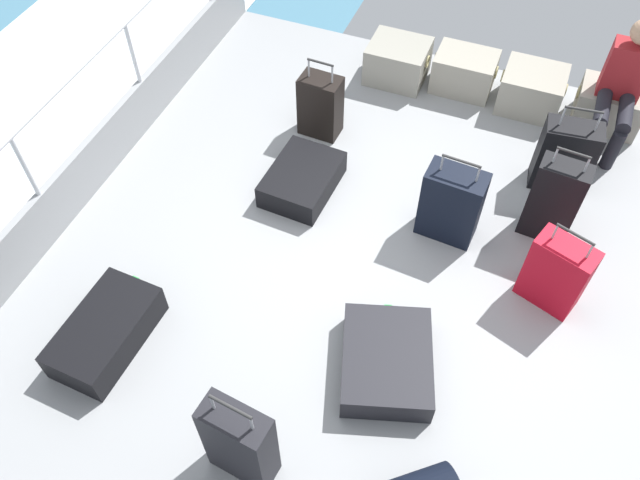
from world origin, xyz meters
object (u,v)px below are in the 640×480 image
(cargo_crate_1, at_px, (464,72))
(suitcase_8, at_px, (556,273))
(suitcase_4, at_px, (565,156))
(suitcase_6, at_px, (320,106))
(cargo_crate_3, at_px, (609,106))
(passenger_seated, at_px, (623,84))
(suitcase_3, at_px, (240,443))
(cargo_crate_2, at_px, (532,90))
(suitcase_5, at_px, (387,361))
(cargo_crate_0, at_px, (398,61))
(suitcase_1, at_px, (302,179))
(suitcase_2, at_px, (451,204))
(suitcase_0, at_px, (106,332))
(suitcase_7, at_px, (554,201))

(cargo_crate_1, xyz_separation_m, suitcase_8, (1.13, -2.10, 0.11))
(suitcase_4, relative_size, suitcase_6, 1.07)
(cargo_crate_3, xyz_separation_m, passenger_seated, (0.00, -0.18, 0.37))
(suitcase_6, bearing_deg, suitcase_8, -25.85)
(cargo_crate_3, xyz_separation_m, suitcase_3, (-1.65, -3.96, 0.17))
(cargo_crate_2, relative_size, suitcase_3, 0.67)
(suitcase_5, bearing_deg, suitcase_6, 122.10)
(cargo_crate_0, height_order, suitcase_4, suitcase_4)
(cargo_crate_1, relative_size, suitcase_8, 0.80)
(suitcase_1, relative_size, suitcase_6, 0.96)
(cargo_crate_2, xyz_separation_m, passenger_seated, (0.67, -0.16, 0.37))
(suitcase_2, relative_size, suitcase_6, 1.04)
(cargo_crate_1, xyz_separation_m, suitcase_4, (1.02, -0.93, 0.13))
(suitcase_5, bearing_deg, cargo_crate_1, 94.45)
(suitcase_1, bearing_deg, suitcase_8, -9.52)
(suitcase_3, bearing_deg, suitcase_8, 51.78)
(suitcase_0, xyz_separation_m, suitcase_3, (1.23, -0.42, 0.23))
(cargo_crate_0, distance_m, suitcase_5, 3.10)
(suitcase_3, distance_m, suitcase_6, 3.00)
(suitcase_6, xyz_separation_m, suitcase_7, (2.02, -0.44, 0.07))
(suitcase_0, distance_m, suitcase_4, 3.70)
(passenger_seated, xyz_separation_m, suitcase_2, (-1.00, -1.57, -0.24))
(cargo_crate_3, relative_size, suitcase_7, 0.69)
(cargo_crate_2, bearing_deg, suitcase_1, -131.63)
(suitcase_0, relative_size, suitcase_4, 1.02)
(cargo_crate_3, distance_m, passenger_seated, 0.41)
(suitcase_7, bearing_deg, suitcase_8, -77.97)
(suitcase_2, relative_size, suitcase_4, 0.97)
(cargo_crate_2, distance_m, suitcase_5, 3.05)
(suitcase_7, distance_m, suitcase_8, 0.62)
(suitcase_2, height_order, suitcase_3, suitcase_3)
(passenger_seated, bearing_deg, cargo_crate_3, 90.00)
(suitcase_3, xyz_separation_m, suitcase_8, (1.48, 1.88, -0.06))
(cargo_crate_1, height_order, suitcase_7, suitcase_7)
(suitcase_1, bearing_deg, suitcase_7, 7.94)
(cargo_crate_3, relative_size, suitcase_8, 0.81)
(suitcase_4, bearing_deg, suitcase_6, -176.54)
(suitcase_1, xyz_separation_m, suitcase_7, (1.90, 0.27, 0.25))
(suitcase_2, distance_m, suitcase_7, 0.75)
(cargo_crate_3, xyz_separation_m, suitcase_8, (-0.17, -2.08, 0.11))
(suitcase_0, distance_m, suitcase_7, 3.32)
(cargo_crate_0, bearing_deg, suitcase_4, -27.40)
(cargo_crate_1, xyz_separation_m, suitcase_3, (-0.35, -3.98, 0.18))
(cargo_crate_0, height_order, suitcase_2, suitcase_2)
(cargo_crate_1, bearing_deg, cargo_crate_2, -3.15)
(cargo_crate_2, height_order, passenger_seated, passenger_seated)
(suitcase_3, bearing_deg, suitcase_5, 57.25)
(cargo_crate_1, distance_m, suitcase_0, 3.89)
(suitcase_0, bearing_deg, cargo_crate_3, 50.87)
(cargo_crate_0, xyz_separation_m, passenger_seated, (1.92, -0.11, 0.37))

